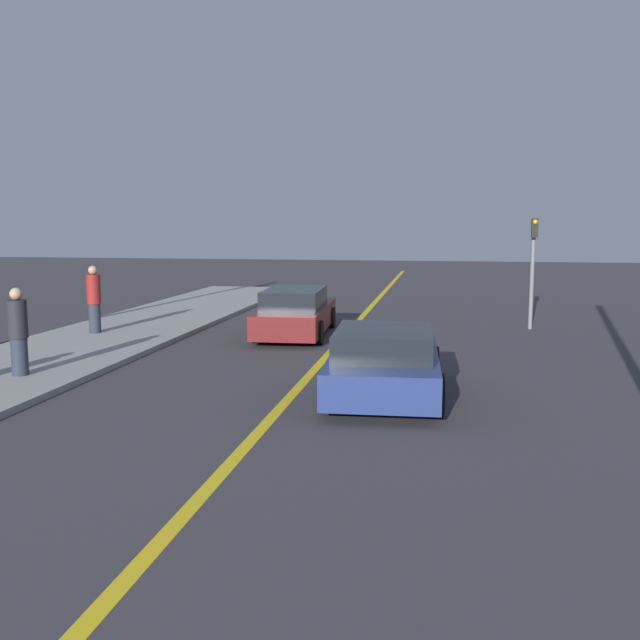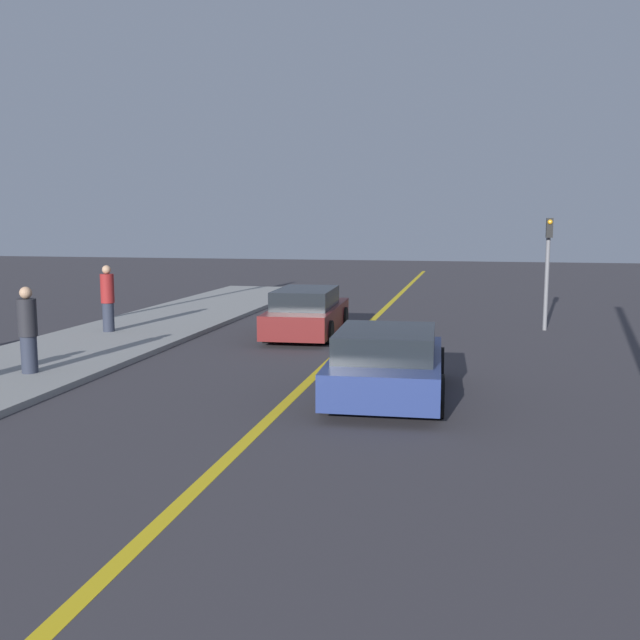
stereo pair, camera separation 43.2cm
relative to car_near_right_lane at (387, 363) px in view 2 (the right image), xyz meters
The scene contains 7 objects.
road_center_line 3.69m from the car_near_right_lane, 117.03° to the left, with size 0.20×60.00×0.01m.
sidewalk_left 8.15m from the car_near_right_lane, 163.59° to the left, with size 3.88×34.11×0.13m.
car_near_right_lane is the anchor object (origin of this frame).
car_ahead_center 7.24m from the car_near_right_lane, 114.60° to the left, with size 2.00×4.76×1.31m.
pedestrian_far_standing 7.17m from the car_near_right_lane, behind, with size 0.37×0.37×1.73m.
pedestrian_by_sign 9.85m from the car_near_right_lane, 147.64° to the left, with size 0.37×0.37×1.82m.
traffic_light 9.63m from the car_near_right_lane, 68.32° to the left, with size 0.18×0.40×3.22m.
Camera 2 is at (3.13, 2.32, 3.12)m, focal length 40.00 mm.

